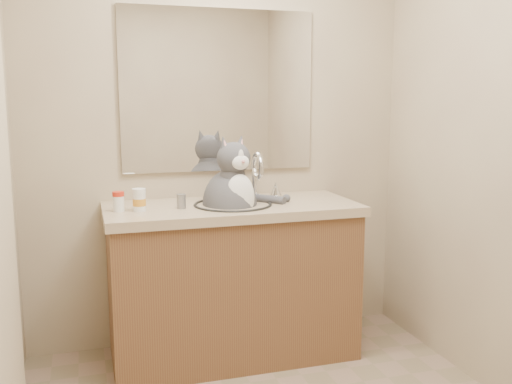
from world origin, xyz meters
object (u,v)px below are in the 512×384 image
(cat, at_px, (231,199))
(grey_canister, at_px, (181,201))
(pill_bottle_orange, at_px, (139,200))
(pill_bottle_redcap, at_px, (118,201))

(cat, bearing_deg, grey_canister, 170.64)
(grey_canister, bearing_deg, pill_bottle_orange, -177.71)
(cat, xyz_separation_m, pill_bottle_orange, (-0.49, -0.04, 0.03))
(pill_bottle_orange, bearing_deg, grey_canister, 2.29)
(cat, distance_m, pill_bottle_orange, 0.49)
(pill_bottle_redcap, distance_m, grey_canister, 0.31)
(pill_bottle_redcap, relative_size, pill_bottle_orange, 0.88)
(cat, height_order, pill_bottle_redcap, cat)
(cat, relative_size, grey_canister, 7.79)
(pill_bottle_redcap, xyz_separation_m, grey_canister, (0.31, -0.01, -0.01))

